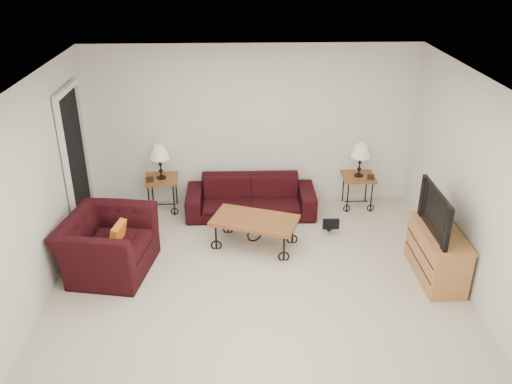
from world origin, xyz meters
TOP-DOWN VIEW (x-y plane):
  - ground at (0.00, 0.00)m, footprint 5.00×5.00m
  - wall_back at (0.00, 2.50)m, footprint 5.00×0.02m
  - wall_front at (0.00, -2.50)m, footprint 5.00×0.02m
  - wall_left at (-2.50, 0.00)m, footprint 0.02×5.00m
  - wall_right at (2.50, 0.00)m, footprint 0.02×5.00m
  - ceiling at (0.00, 0.00)m, footprint 5.00×5.00m
  - doorway at (-2.47, 1.65)m, footprint 0.08×0.94m
  - sofa at (-0.03, 2.02)m, footprint 1.95×0.76m
  - side_table_left at (-1.39, 2.20)m, footprint 0.54×0.54m
  - side_table_right at (1.64, 2.20)m, footprint 0.49×0.49m
  - lamp_left at (-1.39, 2.20)m, footprint 0.33×0.33m
  - lamp_right at (1.64, 2.20)m, footprint 0.30×0.30m
  - photo_frame_left at (-1.54, 2.05)m, footprint 0.11×0.04m
  - photo_frame_right at (1.79, 2.05)m, footprint 0.11×0.04m
  - coffee_table at (-0.01, 1.06)m, footprint 1.28×0.96m
  - armchair at (-1.88, 0.54)m, footprint 1.19×1.30m
  - throw_pillow at (-1.73, 0.49)m, footprint 0.15×0.35m
  - tv_stand at (2.23, 0.26)m, footprint 0.45×1.07m
  - television at (2.21, 0.26)m, footprint 0.13×0.96m
  - backpack at (1.09, 1.43)m, footprint 0.37×0.29m

SIDE VIEW (x-z plane):
  - ground at x=0.00m, z-range 0.00..0.00m
  - coffee_table at x=-0.01m, z-range 0.00..0.43m
  - backpack at x=1.09m, z-range 0.00..0.46m
  - side_table_right at x=1.64m, z-range 0.00..0.53m
  - side_table_left at x=-1.39m, z-range 0.00..0.54m
  - sofa at x=-0.03m, z-range 0.00..0.57m
  - tv_stand at x=2.23m, z-range 0.00..0.64m
  - armchair at x=-1.88m, z-range 0.00..0.74m
  - throw_pillow at x=-1.73m, z-range 0.35..0.69m
  - photo_frame_right at x=1.79m, z-range 0.53..0.62m
  - photo_frame_left at x=-1.54m, z-range 0.54..0.63m
  - lamp_right at x=1.64m, z-range 0.53..1.06m
  - lamp_left at x=-1.39m, z-range 0.54..1.08m
  - television at x=2.21m, z-range 0.64..1.19m
  - doorway at x=-2.47m, z-range 0.00..2.04m
  - wall_back at x=0.00m, z-range 0.00..2.50m
  - wall_front at x=0.00m, z-range 0.00..2.50m
  - wall_left at x=-2.50m, z-range 0.00..2.50m
  - wall_right at x=2.50m, z-range 0.00..2.50m
  - ceiling at x=0.00m, z-range 2.50..2.50m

